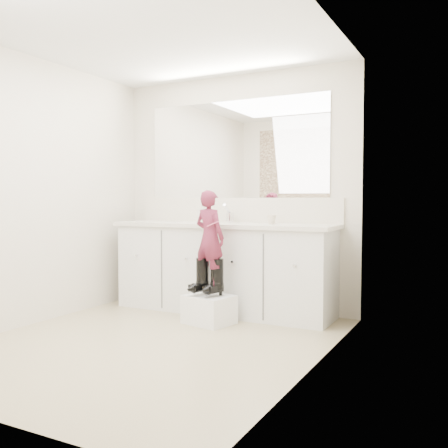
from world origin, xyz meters
The scene contains 17 objects.
floor centered at (0.00, 0.00, 0.00)m, with size 3.00×3.00×0.00m, color #988363.
ceiling centered at (0.00, 0.00, 2.40)m, with size 3.00×3.00×0.00m, color white.
wall_back centered at (0.00, 1.50, 1.20)m, with size 2.60×2.60×0.00m, color beige.
wall_left centered at (-1.30, 0.00, 1.20)m, with size 3.00×3.00×0.00m, color beige.
wall_right centered at (1.30, 0.00, 1.20)m, with size 3.00×3.00×0.00m, color beige.
vanity_cabinet centered at (0.00, 1.23, 0.42)m, with size 2.20×0.55×0.85m, color silver.
countertop centered at (0.00, 1.21, 0.87)m, with size 2.28×0.58×0.04m, color beige.
backsplash centered at (0.00, 1.49, 1.02)m, with size 2.28×0.03×0.25m, color beige.
mirror centered at (0.00, 1.49, 1.64)m, with size 2.00×0.02×1.00m, color white.
faucet centered at (0.00, 1.38, 0.94)m, with size 0.08×0.08×0.10m, color silver.
cup centered at (0.50, 1.26, 0.93)m, with size 0.10×0.10×0.09m, color beige.
soap_bottle centered at (-0.27, 1.29, 0.99)m, with size 0.09×0.10×0.21m, color beige.
step_stool centered at (0.11, 0.74, 0.13)m, with size 0.40×0.34×0.26m, color white.
boot_left centered at (0.03, 0.75, 0.43)m, with size 0.12×0.22×0.34m, color black, non-canonical shape.
boot_right centered at (0.18, 0.75, 0.43)m, with size 0.12×0.22×0.34m, color black, non-canonical shape.
toddler centered at (0.11, 0.75, 0.78)m, with size 0.31×0.20×0.85m, color #9D3054.
toothbrush centered at (0.18, 0.68, 0.91)m, with size 0.01×0.01×0.14m, color #CA4E71.
Camera 1 is at (2.28, -3.16, 1.12)m, focal length 40.00 mm.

